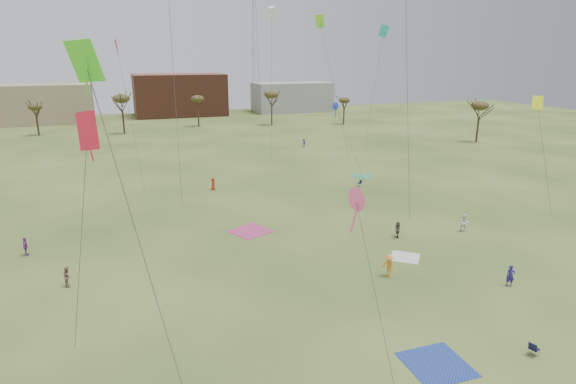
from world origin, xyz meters
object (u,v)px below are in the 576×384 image
object	(u,v)px
flyer_near_right	(510,276)
radio_tower	(255,49)
camp_chair_right	(359,185)
camp_chair_center	(534,351)

from	to	relation	value
flyer_near_right	radio_tower	distance (m)	127.82
flyer_near_right	camp_chair_right	xyz separation A→B (m)	(3.01, 29.71, -0.58)
radio_tower	flyer_near_right	bearing A→B (deg)	-97.45
flyer_near_right	camp_chair_center	xyz separation A→B (m)	(-5.40, -7.39, -0.58)
camp_chair_right	radio_tower	size ratio (longest dim) A/B	0.02
flyer_near_right	radio_tower	size ratio (longest dim) A/B	0.04
radio_tower	camp_chair_right	bearing A→B (deg)	-97.96
camp_chair_center	radio_tower	xyz separation A→B (m)	(21.79, 132.81, 18.95)
camp_chair_center	camp_chair_right	distance (m)	38.04
camp_chair_center	camp_chair_right	bearing A→B (deg)	-28.49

